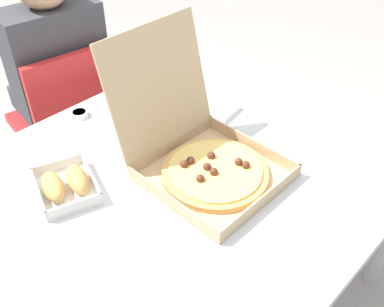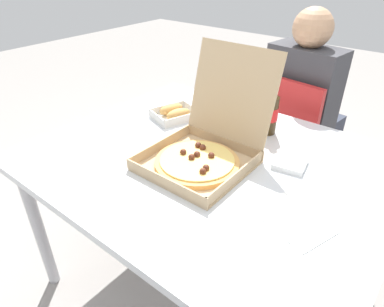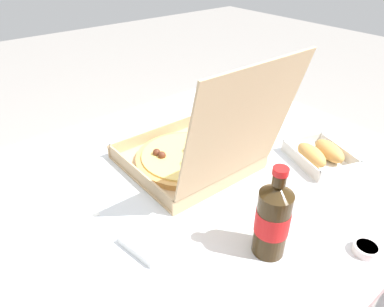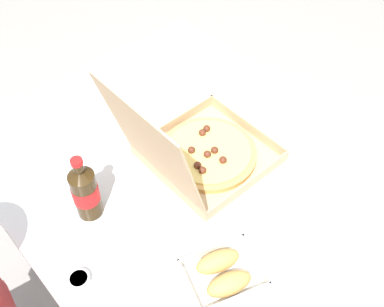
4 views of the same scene
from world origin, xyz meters
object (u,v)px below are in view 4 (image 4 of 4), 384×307
cola_bottle (85,191)px  napkin_pile (105,142)px  paper_menu (145,89)px  dipping_sauce_cup (79,280)px  pizza_box_open (200,153)px  bread_side_box (223,273)px

cola_bottle → napkin_pile: (0.19, -0.18, -0.08)m
paper_menu → dipping_sauce_cup: dipping_sauce_cup is taller
cola_bottle → paper_menu: size_ratio=1.07×
cola_bottle → dipping_sauce_cup: size_ratio=4.00×
napkin_pile → pizza_box_open: bearing=-147.1°
cola_bottle → dipping_sauce_cup: cola_bottle is taller
bread_side_box → dipping_sauce_cup: 0.36m
paper_menu → dipping_sauce_cup: (-0.48, 0.58, 0.01)m
bread_side_box → napkin_pile: (0.59, -0.04, -0.02)m
dipping_sauce_cup → paper_menu: bearing=-50.4°
bread_side_box → cola_bottle: (0.40, 0.14, 0.07)m
cola_bottle → dipping_sauce_cup: bearing=139.4°
pizza_box_open → bread_side_box: 0.39m
bread_side_box → napkin_pile: 0.59m
pizza_box_open → napkin_pile: bearing=32.9°
pizza_box_open → cola_bottle: (0.08, 0.35, 0.04)m
pizza_box_open → bread_side_box: size_ratio=1.92×
cola_bottle → bread_side_box: bearing=-160.9°
bread_side_box → dipping_sauce_cup: bearing=49.9°
dipping_sauce_cup → pizza_box_open: bearing=-79.8°
pizza_box_open → dipping_sauce_cup: 0.50m
napkin_pile → dipping_sauce_cup: same height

